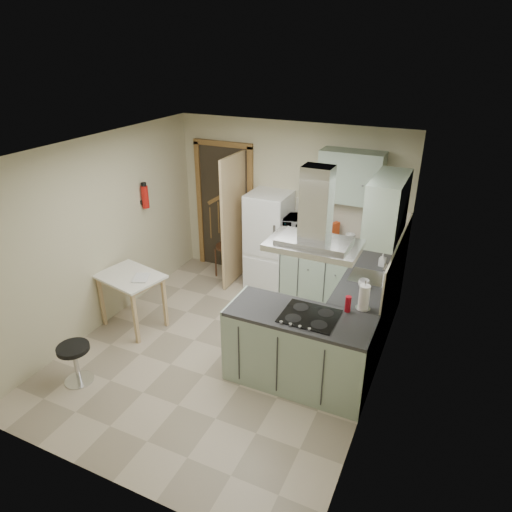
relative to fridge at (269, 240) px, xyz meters
The scene contains 28 objects.
floor 1.96m from the fridge, 83.66° to the right, with size 4.20×4.20×0.00m, color tan.
ceiling 2.52m from the fridge, 83.66° to the right, with size 4.20×4.20×0.00m, color silver.
back_wall 0.62m from the fridge, 56.31° to the left, with size 3.60×3.60×0.00m, color #BDB592.
left_wall 2.46m from the fridge, 131.63° to the right, with size 4.20×4.20×0.00m, color #BDB592.
right_wall 2.74m from the fridge, 41.99° to the right, with size 4.20×4.20×0.00m, color #BDB592.
doorway 0.99m from the fridge, 163.30° to the left, with size 1.10×0.12×2.10m, color brown.
fridge is the anchor object (origin of this frame).
counter_back 0.91m from the fridge, ahead, with size 1.08×0.60×0.90m, color #9EB2A0.
counter_right 1.85m from the fridge, 21.66° to the right, with size 0.60×1.95×0.90m, color #9EB2A0.
splashback 1.26m from the fridge, 13.94° to the left, with size 1.68×0.02×0.50m, color beige.
wall_cabinet_back 1.60m from the fridge, ahead, with size 0.85×0.35×0.70m, color #9EB2A0.
wall_cabinet_right 2.33m from the fridge, 27.50° to the right, with size 0.35×0.90×0.70m, color #9EB2A0.
peninsula 2.35m from the fridge, 58.26° to the right, with size 1.55×0.65×0.90m, color #9EB2A0.
hob 2.39m from the fridge, 56.21° to the right, with size 0.58×0.50×0.01m, color black.
extractor_hood 2.57m from the fridge, 56.21° to the right, with size 0.90×0.55×0.10m, color silver.
sink 1.91m from the fridge, 26.57° to the right, with size 0.45×0.40×0.01m, color silver.
fire_extinguisher 1.93m from the fridge, 149.70° to the right, with size 0.10×0.10×0.32m, color #B2140F.
drop_leaf_table 2.21m from the fridge, 122.64° to the right, with size 0.81×0.61×0.76m, color tan.
bentwood_chair 0.78m from the fridge, behind, with size 0.43×0.43×0.97m, color #54261C.
stool 3.23m from the fridge, 109.07° to the right, with size 0.36×0.36×0.48m, color black.
microwave 0.61m from the fridge, ahead, with size 0.58×0.39×0.32m, color black.
kettle 1.27m from the fridge, ahead, with size 0.13×0.13×0.20m, color silver.
cereal_box 1.02m from the fridge, ahead, with size 0.07×0.18×0.27m, color #ED4C1B.
soap_bottle 1.85m from the fridge, 14.46° to the right, with size 0.08×0.08×0.17m, color #ABAAB6.
paper_towel 2.41m from the fridge, 41.50° to the right, with size 0.11×0.11×0.29m, color white.
cup 2.05m from the fridge, 33.61° to the right, with size 0.13×0.13×0.10m, color white.
red_bottle 2.40m from the fridge, 45.94° to the right, with size 0.06×0.06×0.18m, color #B30F1E.
book 2.16m from the fridge, 119.65° to the right, with size 0.19×0.26×0.11m, color maroon.
Camera 1 is at (2.31, -4.09, 3.52)m, focal length 32.00 mm.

